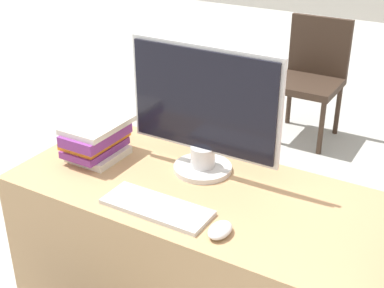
{
  "coord_description": "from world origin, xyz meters",
  "views": [
    {
      "loc": [
        0.78,
        -1.11,
        1.73
      ],
      "look_at": [
        -0.04,
        0.28,
        0.92
      ],
      "focal_mm": 50.0,
      "sensor_mm": 36.0,
      "label": 1
    }
  ],
  "objects_px": {
    "monitor": "(203,111)",
    "keyboard": "(157,207)",
    "far_chair": "(312,73)",
    "mouse": "(220,230)",
    "book_stack": "(96,139)"
  },
  "relations": [
    {
      "from": "monitor",
      "to": "keyboard",
      "type": "bearing_deg",
      "value": -90.29
    },
    {
      "from": "keyboard",
      "to": "far_chair",
      "type": "bearing_deg",
      "value": 95.89
    },
    {
      "from": "monitor",
      "to": "mouse",
      "type": "height_order",
      "value": "monitor"
    },
    {
      "from": "book_stack",
      "to": "far_chair",
      "type": "distance_m",
      "value": 2.16
    },
    {
      "from": "mouse",
      "to": "far_chair",
      "type": "height_order",
      "value": "far_chair"
    },
    {
      "from": "mouse",
      "to": "far_chair",
      "type": "xyz_separation_m",
      "value": [
        -0.49,
        2.34,
        -0.27
      ]
    },
    {
      "from": "monitor",
      "to": "mouse",
      "type": "relative_size",
      "value": 5.78
    },
    {
      "from": "book_stack",
      "to": "mouse",
      "type": "bearing_deg",
      "value": -17.72
    },
    {
      "from": "monitor",
      "to": "far_chair",
      "type": "xyz_separation_m",
      "value": [
        -0.24,
        2.01,
        -0.49
      ]
    },
    {
      "from": "mouse",
      "to": "book_stack",
      "type": "xyz_separation_m",
      "value": [
        -0.66,
        0.21,
        0.06
      ]
    },
    {
      "from": "monitor",
      "to": "book_stack",
      "type": "xyz_separation_m",
      "value": [
        -0.42,
        -0.12,
        -0.17
      ]
    },
    {
      "from": "monitor",
      "to": "mouse",
      "type": "distance_m",
      "value": 0.47
    },
    {
      "from": "monitor",
      "to": "mouse",
      "type": "bearing_deg",
      "value": -53.09
    },
    {
      "from": "keyboard",
      "to": "far_chair",
      "type": "xyz_separation_m",
      "value": [
        -0.24,
        2.33,
        -0.26
      ]
    },
    {
      "from": "book_stack",
      "to": "monitor",
      "type": "bearing_deg",
      "value": 15.95
    }
  ]
}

